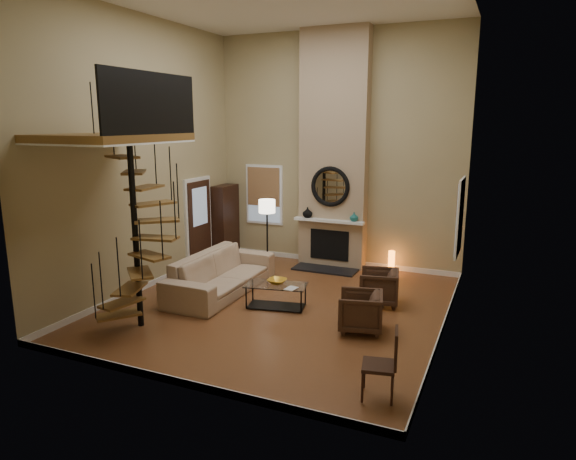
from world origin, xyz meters
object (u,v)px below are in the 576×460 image
at_px(coffee_table, 276,293).
at_px(side_chair, 386,360).
at_px(armchair_far, 364,311).
at_px(accent_lamp, 391,262).
at_px(sofa, 221,273).
at_px(floor_lamp, 267,212).
at_px(hutch, 225,220).
at_px(armchair_near, 382,287).

xyz_separation_m(coffee_table, side_chair, (2.61, -2.37, 0.24)).
height_order(armchair_far, side_chair, side_chair).
bearing_deg(coffee_table, accent_lamp, 64.04).
xyz_separation_m(sofa, floor_lamp, (0.25, 1.64, 1.02)).
height_order(sofa, armchair_far, sofa).
height_order(hutch, sofa, hutch).
bearing_deg(accent_lamp, armchair_far, -84.86).
relative_size(sofa, accent_lamp, 5.29).
bearing_deg(armchair_far, coffee_table, -117.04).
bearing_deg(floor_lamp, armchair_near, -19.79).
xyz_separation_m(hutch, coffee_table, (2.78, -2.87, -0.67)).
relative_size(armchair_far, floor_lamp, 0.42).
height_order(armchair_near, armchair_far, armchair_near).
distance_m(coffee_table, accent_lamp, 3.43).
relative_size(armchair_far, side_chair, 0.78).
xyz_separation_m(sofa, accent_lamp, (2.91, 2.73, -0.15)).
height_order(sofa, floor_lamp, floor_lamp).
bearing_deg(coffee_table, armchair_far, -13.52).
xyz_separation_m(floor_lamp, accent_lamp, (2.65, 1.09, -1.16)).
distance_m(armchair_far, coffee_table, 1.87).
distance_m(sofa, armchair_near, 3.25).
bearing_deg(hutch, floor_lamp, -28.31).
xyz_separation_m(armchair_near, armchair_far, (0.02, -1.38, 0.00)).
height_order(sofa, side_chair, side_chair).
distance_m(armchair_near, accent_lamp, 2.17).
bearing_deg(side_chair, armchair_far, 112.35).
bearing_deg(floor_lamp, coffee_table, -60.06).
bearing_deg(hutch, sofa, -61.42).
bearing_deg(armchair_near, hutch, -124.38).
relative_size(sofa, side_chair, 3.07).
xyz_separation_m(armchair_far, side_chair, (0.80, -1.94, 0.17)).
distance_m(sofa, side_chair, 4.86).
xyz_separation_m(floor_lamp, side_chair, (3.77, -4.37, -0.89)).
bearing_deg(hutch, side_chair, -44.23).
relative_size(armchair_near, coffee_table, 0.59).
relative_size(sofa, coffee_table, 2.29).
distance_m(coffee_table, side_chair, 3.54).
distance_m(accent_lamp, side_chair, 5.58).
height_order(hutch, floor_lamp, hutch).
distance_m(armchair_near, side_chair, 3.41).
relative_size(coffee_table, side_chair, 1.34).
height_order(coffee_table, side_chair, side_chair).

